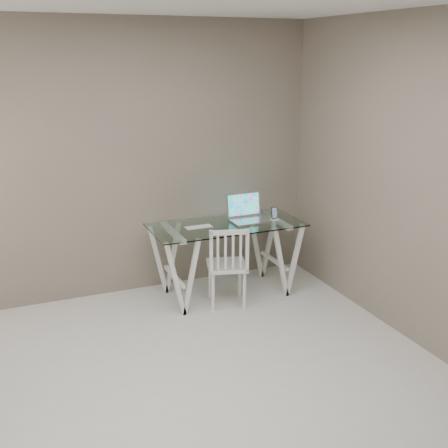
% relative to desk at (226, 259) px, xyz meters
% --- Properties ---
extents(room, '(4.50, 4.52, 2.71)m').
position_rel_desk_xyz_m(room, '(-0.98, -1.74, 1.33)').
color(room, beige).
rests_on(room, ground).
extents(desk, '(1.50, 0.70, 0.75)m').
position_rel_desk_xyz_m(desk, '(0.00, 0.00, 0.00)').
color(desk, silver).
rests_on(desk, ground).
extents(chair, '(0.46, 0.46, 0.82)m').
position_rel_desk_xyz_m(chair, '(-0.10, -0.28, 0.07)').
color(chair, silver).
rests_on(chair, ground).
extents(laptop, '(0.38, 0.31, 0.26)m').
position_rel_desk_xyz_m(laptop, '(0.25, 0.06, 0.43)').
color(laptop, '#B8B8BC').
rests_on(laptop, desk).
extents(keyboard, '(0.28, 0.12, 0.01)m').
position_rel_desk_xyz_m(keyboard, '(-0.29, 0.00, 0.37)').
color(keyboard, silver).
rests_on(keyboard, desk).
extents(mouse, '(0.10, 0.06, 0.03)m').
position_rel_desk_xyz_m(mouse, '(-0.04, -0.28, 0.38)').
color(mouse, white).
rests_on(mouse, desk).
extents(phone_dock, '(0.07, 0.07, 0.13)m').
position_rel_desk_xyz_m(phone_dock, '(0.51, -0.06, 0.40)').
color(phone_dock, white).
rests_on(phone_dock, desk).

